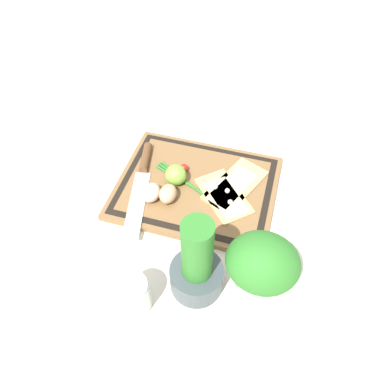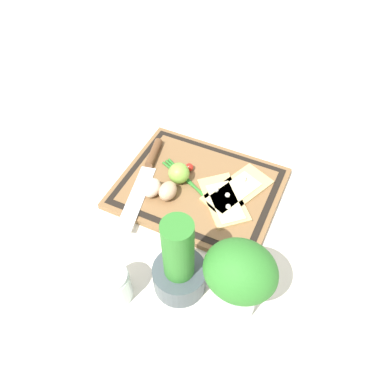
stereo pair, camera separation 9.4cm
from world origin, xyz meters
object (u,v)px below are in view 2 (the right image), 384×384
object	(u,v)px
pizza_slice_near	(237,191)
sauce_jar	(114,286)
pizza_slice_far	(224,200)
herb_glass	(239,278)
egg_brown	(168,191)
lime	(179,173)
knife	(148,167)
egg_pink	(152,188)
cherry_tomato_red	(189,167)
herb_pot	(179,266)

from	to	relation	value
pizza_slice_near	sauce_jar	xyz separation A→B (m)	(0.14, 0.36, 0.01)
pizza_slice_far	herb_glass	bearing A→B (deg)	116.76
egg_brown	lime	bearing A→B (deg)	-91.10
lime	knife	bearing A→B (deg)	-0.72
egg_brown	egg_pink	distance (m)	0.04
pizza_slice_far	lime	xyz separation A→B (m)	(0.13, -0.02, 0.02)
cherry_tomato_red	sauce_jar	xyz separation A→B (m)	(-0.01, 0.38, 0.01)
lime	sauce_jar	world-z (taller)	sauce_jar
pizza_slice_near	sauce_jar	bearing A→B (deg)	69.38
knife	egg_pink	bearing A→B (deg)	125.99
pizza_slice_near	herb_pot	xyz separation A→B (m)	(0.02, 0.28, 0.05)
pizza_slice_near	egg_pink	distance (m)	0.22
knife	herb_pot	distance (m)	0.34
herb_pot	lime	bearing A→B (deg)	-63.44
herb_glass	lime	bearing A→B (deg)	-45.04
knife	sauce_jar	world-z (taller)	sauce_jar
pizza_slice_near	egg_pink	bearing A→B (deg)	26.24
pizza_slice_near	egg_brown	size ratio (longest dim) A/B	3.66
herb_pot	cherry_tomato_red	bearing A→B (deg)	-68.30
egg_pink	herb_pot	world-z (taller)	herb_pot
egg_brown	herb_pot	bearing A→B (deg)	123.54
lime	herb_pot	world-z (taller)	herb_pot
sauce_jar	herb_glass	xyz separation A→B (m)	(-0.24, -0.08, 0.08)
pizza_slice_far	knife	distance (m)	0.23
egg_brown	herb_glass	distance (m)	0.33
cherry_tomato_red	herb_glass	distance (m)	0.39
egg_brown	sauce_jar	world-z (taller)	sauce_jar
pizza_slice_near	egg_brown	bearing A→B (deg)	29.89
pizza_slice_near	pizza_slice_far	size ratio (longest dim) A/B	1.14
knife	egg_pink	size ratio (longest dim) A/B	5.51
egg_pink	cherry_tomato_red	distance (m)	0.12
pizza_slice_near	sauce_jar	size ratio (longest dim) A/B	2.34
lime	cherry_tomato_red	world-z (taller)	lime
pizza_slice_near	egg_brown	xyz separation A→B (m)	(0.15, 0.09, 0.02)
egg_brown	pizza_slice_near	bearing A→B (deg)	-150.11
knife	herb_pot	bearing A→B (deg)	130.73
knife	egg_pink	distance (m)	0.09
knife	sauce_jar	distance (m)	0.35
pizza_slice_near	herb_glass	xyz separation A→B (m)	(-0.10, 0.28, 0.10)
egg_pink	lime	distance (m)	0.08
pizza_slice_near	pizza_slice_far	xyz separation A→B (m)	(0.02, 0.04, 0.00)
sauce_jar	cherry_tomato_red	bearing A→B (deg)	-88.97
pizza_slice_far	egg_pink	bearing A→B (deg)	16.74
egg_pink	herb_pot	xyz separation A→B (m)	(-0.17, 0.19, 0.04)
pizza_slice_near	herb_pot	bearing A→B (deg)	85.22
egg_brown	herb_glass	world-z (taller)	herb_glass
pizza_slice_far	knife	size ratio (longest dim) A/B	0.58
egg_pink	cherry_tomato_red	world-z (taller)	egg_pink
lime	egg_brown	bearing A→B (deg)	88.90
egg_pink	herb_glass	world-z (taller)	herb_glass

